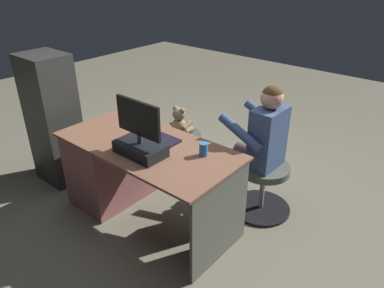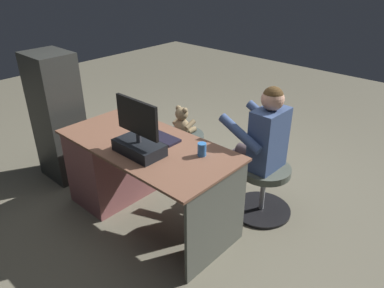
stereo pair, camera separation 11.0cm
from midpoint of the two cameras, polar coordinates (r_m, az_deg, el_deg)
name	(u,v)px [view 2 (the right image)]	position (r m, az deg, el deg)	size (l,w,h in m)	color
ground_plane	(181,198)	(3.49, -0.87, -8.43)	(10.00, 10.00, 0.00)	#6D6856
desk	(119,163)	(3.33, -10.52, -2.97)	(1.51, 0.73, 0.73)	brown
monitor	(139,139)	(2.70, -7.21, 0.72)	(0.42, 0.22, 0.42)	black
keyboard	(157,136)	(2.98, -4.41, 1.31)	(0.42, 0.14, 0.02)	black
computer_mouse	(134,125)	(3.17, -8.07, 2.99)	(0.06, 0.10, 0.04)	#242E30
cup	(202,149)	(2.68, 2.74, -0.87)	(0.06, 0.06, 0.10)	#3372BF
tv_remote	(134,135)	(3.01, -8.03, 1.33)	(0.04, 0.15, 0.02)	black
office_chair_teddy	(182,151)	(3.72, -0.70, -1.14)	(0.53, 0.53, 0.46)	black
teddy_bear	(183,122)	(3.58, -0.61, 3.45)	(0.21, 0.21, 0.30)	#8F7854
visitor_chair	(263,186)	(3.25, 12.08, -6.40)	(0.53, 0.53, 0.46)	black
person	(260,140)	(3.07, 11.57, 0.55)	(0.50, 0.48, 1.17)	#3C517E
equipment_rack	(58,118)	(3.77, -19.51, 3.89)	(0.44, 0.36, 1.27)	#2D2F2C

